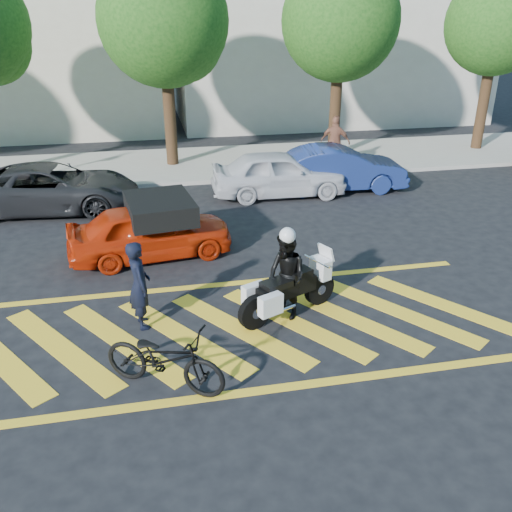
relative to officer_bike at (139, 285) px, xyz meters
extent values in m
plane|color=black|center=(1.32, -0.54, -0.88)|extent=(90.00, 90.00, 0.00)
cube|color=#9E998E|center=(1.32, 11.46, -0.81)|extent=(60.00, 5.00, 0.15)
cube|color=yellow|center=(-1.48, -0.54, -0.88)|extent=(2.43, 3.21, 0.01)
cube|color=yellow|center=(-0.38, -0.54, -0.88)|extent=(2.43, 3.21, 0.01)
cube|color=yellow|center=(0.72, -0.54, -0.88)|extent=(2.43, 3.21, 0.01)
cube|color=yellow|center=(1.82, -0.54, -0.88)|extent=(2.43, 3.21, 0.01)
cube|color=yellow|center=(2.92, -0.54, -0.88)|extent=(2.43, 3.21, 0.01)
cube|color=yellow|center=(4.02, -0.54, -0.88)|extent=(2.43, 3.21, 0.01)
cube|color=yellow|center=(5.12, -0.54, -0.88)|extent=(2.43, 3.21, 0.01)
cube|color=yellow|center=(6.22, -0.54, -0.88)|extent=(2.43, 3.21, 0.01)
cube|color=yellow|center=(1.32, -2.44, -0.88)|extent=(12.00, 0.20, 0.01)
cube|color=yellow|center=(1.32, 1.36, -0.88)|extent=(12.00, 0.20, 0.01)
cube|color=beige|center=(10.32, 20.46, 4.62)|extent=(16.00, 8.00, 11.00)
cylinder|color=black|center=(1.32, 11.46, 1.12)|extent=(0.44, 0.44, 4.00)
sphere|color=#194913|center=(1.32, 11.46, 4.38)|extent=(4.60, 4.60, 4.60)
sphere|color=#194913|center=(1.92, 11.76, 3.69)|extent=(2.99, 2.99, 2.99)
cylinder|color=black|center=(7.82, 11.46, 1.12)|extent=(0.44, 0.44, 4.00)
sphere|color=#194913|center=(7.82, 11.46, 4.33)|extent=(4.40, 4.40, 4.40)
sphere|color=#194913|center=(8.42, 11.76, 3.67)|extent=(2.86, 2.86, 2.86)
cylinder|color=black|center=(14.32, 11.46, 1.12)|extent=(0.44, 0.44, 4.00)
sphere|color=#194913|center=(14.32, 11.46, 4.22)|extent=(4.00, 4.00, 4.00)
sphere|color=#194913|center=(14.92, 11.76, 3.62)|extent=(2.60, 2.60, 2.60)
imported|color=black|center=(0.00, 0.00, 0.00)|extent=(0.53, 0.71, 1.77)
imported|color=black|center=(0.34, -2.02, -0.33)|extent=(2.19, 1.72, 1.11)
cylinder|color=black|center=(2.12, -0.55, -0.53)|extent=(0.70, 0.42, 0.70)
cylinder|color=silver|center=(2.12, -0.55, -0.53)|extent=(0.26, 0.24, 0.21)
cylinder|color=black|center=(3.63, 0.12, -0.53)|extent=(0.70, 0.42, 0.70)
cylinder|color=silver|center=(3.63, 0.12, -0.53)|extent=(0.26, 0.24, 0.21)
cube|color=black|center=(2.83, -0.24, -0.27)|extent=(1.32, 0.79, 0.32)
cube|color=black|center=(3.12, -0.11, -0.06)|extent=(0.56, 0.48, 0.23)
cube|color=black|center=(2.59, -0.35, -0.08)|extent=(0.68, 0.57, 0.13)
cube|color=silver|center=(3.63, 0.12, -0.06)|extent=(0.39, 0.50, 0.42)
cube|color=silver|center=(2.17, -0.23, -0.30)|extent=(0.51, 0.37, 0.40)
cube|color=silver|center=(2.39, -0.74, -0.30)|extent=(0.51, 0.37, 0.40)
imported|color=black|center=(2.82, -0.22, 0.00)|extent=(0.96, 1.05, 1.76)
imported|color=red|center=(0.28, 3.23, -0.21)|extent=(4.15, 2.11, 1.35)
imported|color=black|center=(-2.55, 7.26, -0.17)|extent=(5.32, 2.83, 1.42)
imported|color=silver|center=(4.52, 7.26, -0.14)|extent=(4.44, 1.91, 1.49)
imported|color=navy|center=(6.62, 7.46, -0.14)|extent=(4.59, 1.91, 1.48)
imported|color=#915842|center=(7.28, 9.73, 0.22)|extent=(1.18, 1.04, 1.91)
camera|label=1|loc=(0.34, -9.35, 4.79)|focal=38.00mm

